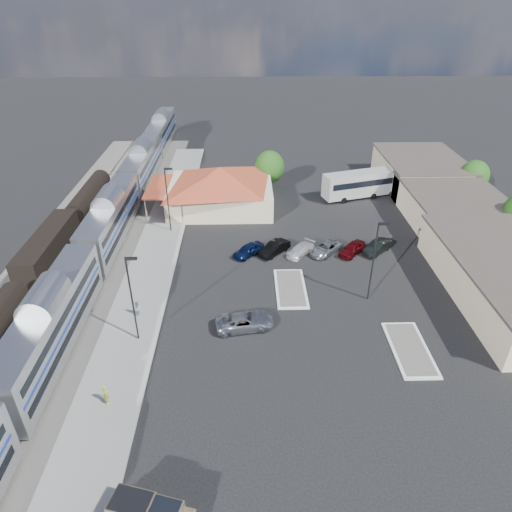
{
  "coord_description": "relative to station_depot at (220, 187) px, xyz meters",
  "views": [
    {
      "loc": [
        -0.77,
        -39.09,
        28.5
      ],
      "look_at": [
        0.26,
        4.44,
        2.8
      ],
      "focal_mm": 32.0,
      "sensor_mm": 36.0,
      "label": 1
    }
  ],
  "objects": [
    {
      "name": "lamp_plat_n",
      "position": [
        -6.34,
        -8.0,
        2.21
      ],
      "size": [
        1.08,
        0.25,
        9.0
      ],
      "color": "black",
      "rests_on": "ground"
    },
    {
      "name": "platform",
      "position": [
        -7.44,
        -18.0,
        -3.04
      ],
      "size": [
        5.5,
        92.0,
        0.18
      ],
      "primitive_type": "cube",
      "color": "gray",
      "rests_on": "ground"
    },
    {
      "name": "person_a",
      "position": [
        -7.36,
        -37.68,
        -2.05
      ],
      "size": [
        0.64,
        0.77,
        1.8
      ],
      "primitive_type": "imported",
      "rotation": [
        0.0,
        0.0,
        1.95
      ],
      "color": "gold",
      "rests_on": "platform"
    },
    {
      "name": "traffic_island_north",
      "position": [
        18.56,
        -32.0,
        -3.03
      ],
      "size": [
        3.3,
        7.5,
        0.21
      ],
      "color": "silver",
      "rests_on": "ground"
    },
    {
      "name": "station_depot",
      "position": [
        0.0,
        0.0,
        0.0
      ],
      "size": [
        18.35,
        12.24,
        6.2
      ],
      "color": "beige",
      "rests_on": "ground"
    },
    {
      "name": "parked_car_d",
      "position": [
        13.61,
        -14.26,
        -2.46
      ],
      "size": [
        4.93,
        5.04,
        1.34
      ],
      "primitive_type": "imported",
      "rotation": [
        0.0,
        0.0,
        -0.75
      ],
      "color": "#909398",
      "rests_on": "ground"
    },
    {
      "name": "railbed",
      "position": [
        -16.44,
        -16.0,
        -3.07
      ],
      "size": [
        16.0,
        100.0,
        0.12
      ],
      "primitive_type": "cube",
      "color": "#4C4944",
      "rests_on": "ground"
    },
    {
      "name": "traffic_island_south",
      "position": [
        8.56,
        -22.0,
        -3.03
      ],
      "size": [
        3.3,
        7.5,
        0.21
      ],
      "color": "silver",
      "rests_on": "ground"
    },
    {
      "name": "parked_car_f",
      "position": [
        20.01,
        -14.26,
        -2.38
      ],
      "size": [
        4.4,
        4.28,
        1.5
      ],
      "primitive_type": "imported",
      "rotation": [
        0.0,
        0.0,
        -0.81
      ],
      "color": "black",
      "rests_on": "ground"
    },
    {
      "name": "parked_car_c",
      "position": [
        10.41,
        -14.56,
        -2.49
      ],
      "size": [
        4.24,
        4.47,
        1.27
      ],
      "primitive_type": "imported",
      "rotation": [
        0.0,
        0.0,
        -0.72
      ],
      "color": "white",
      "rests_on": "ground"
    },
    {
      "name": "buildings_east",
      "position": [
        32.56,
        -9.72,
        -0.86
      ],
      "size": [
        14.4,
        51.4,
        4.8
      ],
      "color": "#C6B28C",
      "rests_on": "ground"
    },
    {
      "name": "passenger_train",
      "position": [
        -13.44,
        -10.3,
        -0.26
      ],
      "size": [
        3.0,
        104.0,
        5.55
      ],
      "color": "silver",
      "rests_on": "ground"
    },
    {
      "name": "person_b",
      "position": [
        -7.24,
        -26.51,
        -2.09
      ],
      "size": [
        0.72,
        0.89,
        1.73
      ],
      "primitive_type": "imported",
      "rotation": [
        0.0,
        0.0,
        -1.48
      ],
      "color": "silver",
      "rests_on": "platform"
    },
    {
      "name": "parked_car_a",
      "position": [
        4.01,
        -14.56,
        -2.4
      ],
      "size": [
        4.3,
        4.27,
        1.47
      ],
      "primitive_type": "imported",
      "rotation": [
        0.0,
        0.0,
        -0.79
      ],
      "color": "#0D1B45",
      "rests_on": "ground"
    },
    {
      "name": "coach_bus",
      "position": [
        22.0,
        3.13,
        -0.75
      ],
      "size": [
        13.12,
        6.47,
        4.13
      ],
      "rotation": [
        0.0,
        0.0,
        1.87
      ],
      "color": "silver",
      "rests_on": "ground"
    },
    {
      "name": "lamp_lot",
      "position": [
        16.66,
        -24.0,
        2.21
      ],
      "size": [
        1.08,
        0.25,
        9.0
      ],
      "color": "black",
      "rests_on": "ground"
    },
    {
      "name": "lamp_plat_s",
      "position": [
        -6.34,
        -30.0,
        2.21
      ],
      "size": [
        1.08,
        0.25,
        9.0
      ],
      "color": "black",
      "rests_on": "ground"
    },
    {
      "name": "freight_cars",
      "position": [
        -19.44,
        -16.07,
        -1.21
      ],
      "size": [
        2.8,
        46.0,
        4.0
      ],
      "color": "black",
      "rests_on": "ground"
    },
    {
      "name": "ground",
      "position": [
        4.56,
        -24.0,
        -3.13
      ],
      "size": [
        280.0,
        280.0,
        0.0
      ],
      "primitive_type": "plane",
      "color": "black",
      "rests_on": "ground"
    },
    {
      "name": "tree_east_c",
      "position": [
        38.56,
        2.0,
        0.63
      ],
      "size": [
        4.41,
        4.41,
        6.21
      ],
      "color": "#382314",
      "rests_on": "ground"
    },
    {
      "name": "parked_car_b",
      "position": [
        7.21,
        -14.26,
        -2.37
      ],
      "size": [
        4.33,
        4.45,
        1.52
      ],
      "primitive_type": "imported",
      "rotation": [
        0.0,
        0.0,
        -0.76
      ],
      "color": "black",
      "rests_on": "ground"
    },
    {
      "name": "tree_depot",
      "position": [
        7.56,
        6.0,
        0.89
      ],
      "size": [
        4.71,
        4.71,
        6.63
      ],
      "color": "#382314",
      "rests_on": "ground"
    },
    {
      "name": "parked_car_e",
      "position": [
        16.81,
        -14.56,
        -2.39
      ],
      "size": [
        4.17,
        4.38,
        1.47
      ],
      "primitive_type": "imported",
      "rotation": [
        0.0,
        0.0,
        -0.73
      ],
      "color": "#660B0F",
      "rests_on": "ground"
    },
    {
      "name": "suv",
      "position": [
        3.51,
        -28.53,
        -2.35
      ],
      "size": [
        5.94,
        3.41,
        1.56
      ],
      "primitive_type": "imported",
      "rotation": [
        0.0,
        0.0,
        1.72
      ],
      "color": "#9D9FA4",
      "rests_on": "ground"
    }
  ]
}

